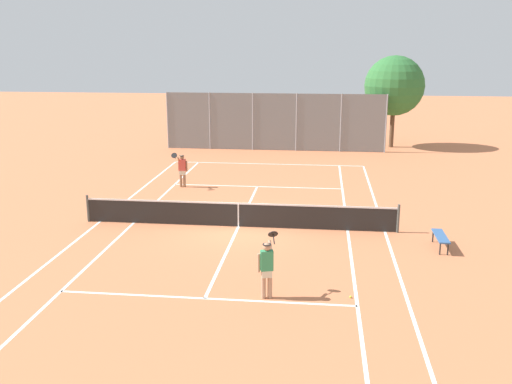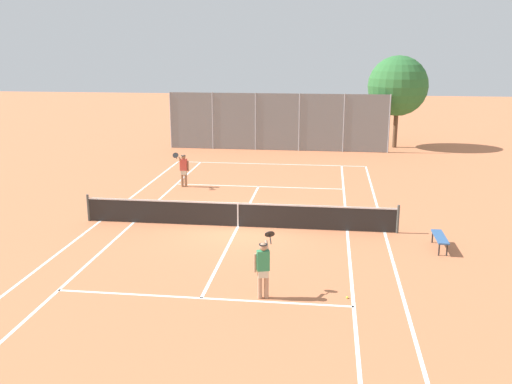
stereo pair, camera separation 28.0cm
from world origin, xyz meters
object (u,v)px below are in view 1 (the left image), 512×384
(player_far_left, at_px, (182,168))
(tree_behind_left, at_px, (394,87))
(courtside_bench, at_px, (441,237))
(loose_tennis_ball_0, at_px, (191,212))
(player_near_side, at_px, (267,266))
(loose_tennis_ball_1, at_px, (351,297))
(tennis_net, at_px, (238,214))

(player_far_left, distance_m, tree_behind_left, 17.25)
(player_far_left, bearing_deg, courtside_bench, -34.72)
(player_far_left, distance_m, loose_tennis_ball_0, 4.56)
(player_near_side, bearing_deg, loose_tennis_ball_0, 116.47)
(loose_tennis_ball_1, bearing_deg, player_far_left, 122.69)
(player_near_side, height_order, loose_tennis_ball_1, player_near_side)
(tree_behind_left, bearing_deg, player_far_left, -131.93)
(player_far_left, relative_size, loose_tennis_ball_1, 26.88)
(tennis_net, bearing_deg, loose_tennis_ball_1, -56.10)
(tennis_net, bearing_deg, player_near_side, -74.77)
(courtside_bench, bearing_deg, player_far_left, 145.28)
(player_near_side, relative_size, loose_tennis_ball_0, 26.88)
(player_far_left, xyz_separation_m, loose_tennis_ball_0, (1.39, -4.24, -0.89))
(player_near_side, bearing_deg, courtside_bench, 39.81)
(player_near_side, distance_m, loose_tennis_ball_1, 2.47)
(player_far_left, xyz_separation_m, tree_behind_left, (11.34, 12.63, 3.10))
(tennis_net, xyz_separation_m, courtside_bench, (7.18, -1.57, -0.10))
(courtside_bench, height_order, tree_behind_left, tree_behind_left)
(player_near_side, xyz_separation_m, tree_behind_left, (6.06, 24.69, 3.10))
(tennis_net, bearing_deg, tree_behind_left, 67.36)
(tennis_net, distance_m, courtside_bench, 7.35)
(tennis_net, bearing_deg, courtside_bench, -12.33)
(player_near_side, distance_m, player_far_left, 13.17)
(loose_tennis_ball_1, bearing_deg, tree_behind_left, 81.25)
(loose_tennis_ball_0, relative_size, loose_tennis_ball_1, 1.00)
(player_near_side, height_order, courtside_bench, player_near_side)
(loose_tennis_ball_1, distance_m, tree_behind_left, 25.05)
(loose_tennis_ball_1, bearing_deg, courtside_bench, 53.54)
(loose_tennis_ball_1, height_order, courtside_bench, courtside_bench)
(tennis_net, xyz_separation_m, loose_tennis_ball_1, (3.97, -5.91, -0.48))
(loose_tennis_ball_0, bearing_deg, player_far_left, 108.18)
(loose_tennis_ball_0, bearing_deg, loose_tennis_ball_1, -50.74)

